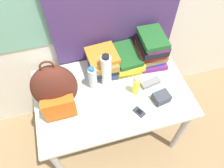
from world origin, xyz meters
TOP-DOWN VIEW (x-y plane):
  - ground_plane at (0.00, 0.00)m, footprint 12.00×12.00m
  - desk at (0.00, 0.36)m, footprint 1.14×0.73m
  - backpack at (-0.38, 0.36)m, footprint 0.30×0.23m
  - book_stack_left at (-0.02, 0.58)m, footprint 0.24×0.27m
  - book_stack_center at (0.18, 0.57)m, footprint 0.22×0.28m
  - book_stack_right at (0.38, 0.58)m, footprint 0.24×0.28m
  - water_bottle at (-0.12, 0.45)m, footprint 0.06×0.06m
  - sports_bottle at (-0.02, 0.46)m, footprint 0.08×0.08m
  - sunscreen_bottle at (0.17, 0.32)m, footprint 0.05×0.05m
  - cell_phone at (0.14, 0.14)m, footprint 0.08×0.10m
  - sunglasses_case at (0.30, 0.35)m, footprint 0.16×0.08m
  - camera_pouch at (0.32, 0.20)m, footprint 0.13×0.11m

SIDE VIEW (x-z plane):
  - ground_plane at x=0.00m, z-range 0.00..0.00m
  - desk at x=0.00m, z-range 0.26..0.97m
  - cell_phone at x=0.14m, z-range 0.71..0.72m
  - sunglasses_case at x=0.30m, z-range 0.71..0.74m
  - camera_pouch at x=0.32m, z-range 0.71..0.77m
  - book_stack_center at x=0.18m, z-range 0.71..0.86m
  - sunscreen_bottle at x=0.17m, z-range 0.70..0.87m
  - book_stack_left at x=-0.02m, z-range 0.71..0.91m
  - water_bottle at x=-0.12m, z-range 0.70..0.92m
  - book_stack_right at x=0.38m, z-range 0.71..0.99m
  - sports_bottle at x=-0.02m, z-range 0.70..1.00m
  - backpack at x=-0.38m, z-range 0.67..1.13m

